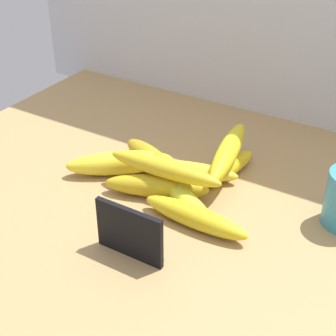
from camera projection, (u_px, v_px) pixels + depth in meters
The scene contains 11 objects.
counter_top at pixel (197, 214), 87.50cm from camera, with size 110.00×76.00×3.00cm, color #A88452.
chalkboard_sign at pixel (130, 234), 74.70cm from camera, with size 11.00×1.80×8.40cm.
banana_0 at pixel (157, 186), 88.37cm from camera, with size 17.85×3.89×3.89cm, color gold.
banana_1 at pixel (195, 217), 81.44cm from camera, with size 18.31×3.63×3.63cm, color yellow.
banana_2 at pixel (120, 163), 94.30cm from camera, with size 19.34×4.37×4.37cm, color yellow.
banana_3 at pixel (189, 171), 93.13cm from camera, with size 17.67×3.29×3.29cm, color yellow.
banana_4 at pixel (186, 201), 85.33cm from camera, with size 19.44×3.34×3.34cm, color gold.
banana_5 at pixel (228, 169), 93.43cm from camera, with size 15.13×3.38×3.38cm, color yellow.
banana_6 at pixel (151, 158), 96.21cm from camera, with size 15.23×3.92×3.92cm, color #B1931D.
banana_7 at pixel (229, 151), 91.83cm from camera, with size 20.88×3.65×3.65cm, color yellow.
banana_8 at pixel (163, 169), 86.28cm from camera, with size 20.68×3.23×3.23cm, color gold.
Camera 1 is at (32.03, -62.20, 54.84)cm, focal length 55.81 mm.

